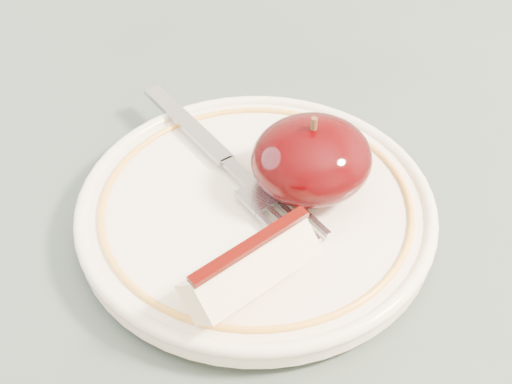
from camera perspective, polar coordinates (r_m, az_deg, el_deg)
name	(u,v)px	position (r m, az deg, el deg)	size (l,w,h in m)	color
table	(285,292)	(0.53, 2.37, -7.97)	(0.90, 0.90, 0.75)	brown
plate	(256,208)	(0.45, 0.00, -1.31)	(0.22, 0.22, 0.02)	#F4E7CC
apple_half	(312,159)	(0.44, 4.46, 2.64)	(0.08, 0.07, 0.06)	black
apple_wedge	(251,268)	(0.38, -0.43, -6.06)	(0.08, 0.05, 0.04)	#FFF2BB
fork	(228,162)	(0.46, -2.28, 2.40)	(0.05, 0.19, 0.00)	#93969B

